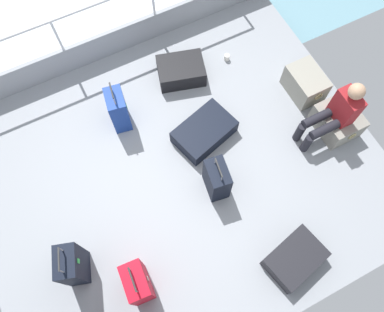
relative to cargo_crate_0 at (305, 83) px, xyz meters
name	(u,v)px	position (x,y,z in m)	size (l,w,h in m)	color
ground_plane	(179,171)	(0.30, -2.13, -0.23)	(4.40, 5.20, 0.06)	gray
gunwale_port	(113,42)	(-1.87, -2.13, 0.03)	(0.06, 5.20, 0.45)	gray
railing_port	(105,14)	(-1.87, -2.13, 0.59)	(0.04, 4.20, 1.02)	silver
sea_wake	(87,3)	(-3.30, -2.13, -0.54)	(12.00, 12.00, 0.01)	#6B99A8
cargo_crate_0	(305,83)	(0.00, 0.00, 0.00)	(0.60, 0.41, 0.39)	gray
cargo_crate_1	(337,121)	(0.69, 0.07, -0.02)	(0.61, 0.49, 0.35)	gray
passenger_seated	(336,113)	(0.69, -0.11, 0.35)	(0.34, 0.66, 1.05)	maroon
suitcase_0	(73,265)	(0.89, -3.74, 0.15)	(0.42, 0.34, 0.85)	black
suitcase_2	(138,283)	(1.39, -3.17, 0.13)	(0.41, 0.27, 0.77)	#B70C1E
suitcase_3	(118,110)	(-0.73, -2.51, 0.13)	(0.38, 0.29, 0.81)	navy
suitcase_4	(217,179)	(0.71, -1.80, 0.10)	(0.41, 0.30, 0.71)	black
suitcase_5	(295,259)	(1.96, -1.42, -0.07)	(0.61, 0.75, 0.24)	black
suitcase_6	(204,132)	(-0.01, -1.59, -0.07)	(0.71, 0.90, 0.24)	black
suitcase_7	(181,71)	(-1.01, -1.44, -0.06)	(0.64, 0.76, 0.28)	black
paper_cup	(227,57)	(-0.98, -0.70, -0.15)	(0.08, 0.08, 0.10)	white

